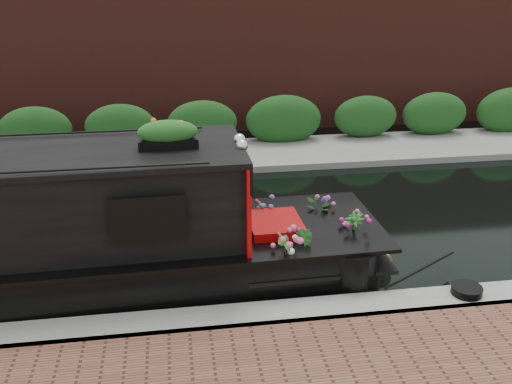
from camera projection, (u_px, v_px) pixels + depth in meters
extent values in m
plane|color=black|center=(225.00, 229.00, 11.24)|extent=(80.00, 80.00, 0.00)
cube|color=gray|center=(247.00, 329.00, 8.23)|extent=(40.00, 0.60, 0.50)
cube|color=gray|center=(210.00, 159.00, 15.08)|extent=(40.00, 2.40, 0.34)
cube|color=#194518|center=(207.00, 149.00, 15.90)|extent=(40.00, 1.10, 2.80)
cube|color=#4D201A|center=(203.00, 128.00, 17.82)|extent=(40.00, 1.00, 8.00)
cube|color=#A80608|center=(241.00, 193.00, 8.98)|extent=(0.11, 1.86, 1.44)
cube|color=black|center=(148.00, 220.00, 7.89)|extent=(0.96, 0.06, 0.59)
cube|color=#A80608|center=(275.00, 235.00, 9.35)|extent=(0.88, 0.98, 0.53)
sphere|color=white|center=(242.00, 146.00, 8.53)|extent=(0.19, 0.19, 0.19)
sphere|color=white|center=(240.00, 140.00, 8.80)|extent=(0.19, 0.19, 0.19)
cube|color=black|center=(168.00, 143.00, 8.50)|extent=(0.89, 0.30, 0.14)
ellipsoid|color=orange|center=(168.00, 130.00, 8.42)|extent=(0.97, 0.30, 0.26)
imported|color=#246121|center=(284.00, 254.00, 8.59)|extent=(0.39, 0.43, 0.68)
imported|color=#246121|center=(303.00, 249.00, 8.80)|extent=(0.38, 0.42, 0.61)
imported|color=#246121|center=(321.00, 214.00, 10.05)|extent=(0.60, 0.55, 0.57)
imported|color=#246121|center=(353.00, 232.00, 9.31)|extent=(0.48, 0.48, 0.66)
imported|color=#246121|center=(263.00, 217.00, 9.95)|extent=(0.35, 0.37, 0.58)
cylinder|color=olive|center=(380.00, 258.00, 9.83)|extent=(0.33, 0.39, 0.33)
cylinder|color=black|center=(467.00, 290.00, 8.60)|extent=(0.46, 0.46, 0.12)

